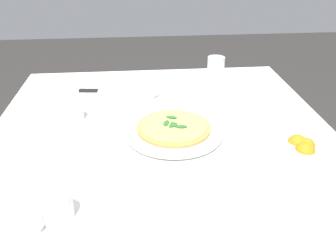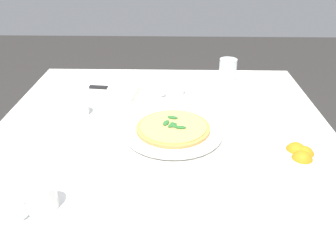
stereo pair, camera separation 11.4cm
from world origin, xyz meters
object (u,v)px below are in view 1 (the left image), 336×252
Objects in this scene: coffee_cup_left_edge at (72,113)px; dinner_knife at (101,91)px; coffee_cup_near_right at (166,90)px; napkin_folded at (101,94)px; coffee_cup_center_back at (224,90)px; coffee_cup_right_edge at (56,209)px; pizza_plate at (174,131)px; pizza at (174,127)px; citrus_bowl at (303,150)px; water_glass_back_corner at (215,71)px.

coffee_cup_left_edge is 0.67× the size of dinner_knife.
coffee_cup_near_right reaches higher than napkin_folded.
coffee_cup_center_back is 0.23m from coffee_cup_near_right.
coffee_cup_right_edge is (-0.53, -0.63, -0.00)m from coffee_cup_center_back.
coffee_cup_right_edge reaches higher than pizza_plate.
pizza_plate is 0.47m from coffee_cup_right_edge.
citrus_bowl is (0.36, -0.17, 0.00)m from pizza.
coffee_cup_center_back is 0.82m from coffee_cup_right_edge.
napkin_folded is 1.22× the size of dinner_knife.
pizza reaches higher than dinner_knife.
pizza_plate is at bearing 49.75° from coffee_cup_right_edge.
water_glass_back_corner is at bearing 28.17° from coffee_cup_left_edge.
coffee_cup_left_edge is 0.76m from citrus_bowl.
water_glass_back_corner is at bearing 62.11° from pizza.
coffee_cup_center_back is 0.49m from dinner_knife.
citrus_bowl is at bearing -25.66° from pizza_plate.
citrus_bowl is at bearing -32.79° from dinner_knife.
citrus_bowl reaches higher than dinner_knife.
water_glass_back_corner is (0.23, 0.43, 0.03)m from pizza.
citrus_bowl is at bearing -29.26° from napkin_folded.
napkin_folded is 1.59× the size of citrus_bowl.
coffee_cup_center_back reaches higher than coffee_cup_left_edge.
coffee_cup_right_edge is at bearing -84.54° from napkin_folded.
coffee_cup_left_edge is (-0.34, 0.12, 0.00)m from pizza.
coffee_cup_right_edge reaches higher than citrus_bowl.
coffee_cup_left_edge is at bearing 157.07° from citrus_bowl.
citrus_bowl is (0.36, -0.17, 0.02)m from pizza_plate.
coffee_cup_right_edge is 0.87× the size of citrus_bowl.
coffee_cup_center_back is at bearing 106.75° from citrus_bowl.
coffee_cup_left_edge is 0.21m from napkin_folded.
dinner_knife is (-0.26, 0.02, -0.00)m from coffee_cup_near_right.
coffee_cup_near_right is at bearing 27.54° from coffee_cup_left_edge.
pizza_plate is 0.35m from coffee_cup_center_back.
pizza_plate is 2.82× the size of water_glass_back_corner.
pizza is at bearing 49.77° from coffee_cup_right_edge.
coffee_cup_near_right is 0.55× the size of napkin_folded.
coffee_cup_center_back is 0.87× the size of citrus_bowl.
citrus_bowl is at bearing -52.79° from coffee_cup_near_right.
coffee_cup_center_back is at bearing 49.72° from coffee_cup_right_edge.
pizza_plate is at bearing -89.83° from coffee_cup_near_right.
dinner_knife is (-0.26, 0.32, 0.01)m from pizza_plate.
coffee_cup_near_right is at bearing 90.17° from pizza_plate.
coffee_cup_right_edge is at bearing -88.19° from dinner_knife.
dinner_knife is at bearing 128.79° from pizza.
pizza is 1.01× the size of napkin_folded.
water_glass_back_corner reaches higher than napkin_folded.
pizza is 0.48m from water_glass_back_corner.
water_glass_back_corner is (0.57, 0.30, 0.02)m from coffee_cup_left_edge.
coffee_cup_near_right is 0.59m from citrus_bowl.
water_glass_back_corner reaches higher than pizza_plate.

